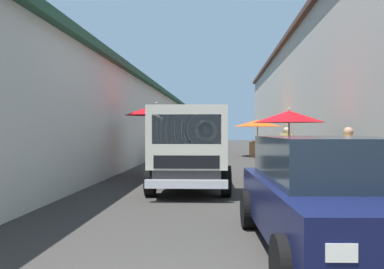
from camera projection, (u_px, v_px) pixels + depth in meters
The scene contains 11 objects.
ground at pixel (223, 167), 16.52m from camera, with size 90.00×90.00×0.00m, color #33302D.
building_left_whitewash at pixel (75, 120), 19.25m from camera, with size 49.80×7.50×4.00m.
building_right_concrete at pixel (379, 89), 18.21m from camera, with size 49.80×7.50×6.82m.
fruit_stall_far_left at pixel (257, 127), 22.72m from camera, with size 2.76×2.76×2.20m.
fruit_stall_far_right at pixel (158, 122), 13.14m from camera, with size 2.12×2.12×2.47m.
fruit_stall_near_left at pixel (288, 126), 12.00m from camera, with size 2.13×2.13×2.20m.
hatchback_car at pixel (331, 195), 4.90m from camera, with size 4.00×2.10×1.45m.
delivery_truck at pixel (189, 150), 9.81m from camera, with size 4.98×2.11×2.08m.
vendor_by_crates at pixel (348, 158), 8.76m from camera, with size 0.50×0.45×1.60m.
vendor_in_shade at pixel (287, 146), 14.51m from camera, with size 0.58×0.41×1.64m.
parked_scooter at pixel (162, 154), 17.90m from camera, with size 1.69×0.33×1.14m.
Camera 1 is at (-3.05, 0.11, 1.54)m, focal length 37.04 mm.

